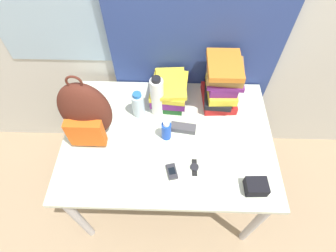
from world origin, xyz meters
The scene contains 14 objects.
ground_plane centered at (0.00, 0.00, 0.00)m, with size 12.00×12.00×0.00m, color #9E8466.
wall_back centered at (0.00, 0.96, 1.25)m, with size 6.00×0.06×2.50m.
curtain_blue centered at (0.15, 0.90, 1.25)m, with size 1.05×0.04×2.50m.
desk centered at (0.00, 0.44, 0.67)m, with size 1.23×0.87×0.76m.
backpack centered at (-0.44, 0.44, 0.95)m, with size 0.28×0.19×0.46m.
book_stack_left centered at (0.01, 0.72, 0.84)m, with size 0.24×0.29×0.16m.
book_stack_center centered at (0.32, 0.72, 0.92)m, with size 0.23×0.28×0.32m.
water_bottle centered at (-0.18, 0.60, 0.84)m, with size 0.08×0.08×0.18m.
sports_bottle centered at (-0.07, 0.62, 0.90)m, with size 0.08×0.08×0.29m.
sunscreen_bottle centered at (-0.01, 0.43, 0.82)m, with size 0.06×0.06×0.14m.
cell_phone centered at (0.03, 0.20, 0.77)m, with size 0.07×0.10×0.02m.
sunglasses_case centered at (0.09, 0.48, 0.78)m, with size 0.16×0.08×0.04m.
camera_pouch centered at (0.46, 0.12, 0.79)m, with size 0.11×0.09×0.07m.
wristwatch centered at (0.15, 0.23, 0.76)m, with size 0.05×0.10×0.01m.
Camera 1 is at (0.02, -0.41, 2.06)m, focal length 28.00 mm.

